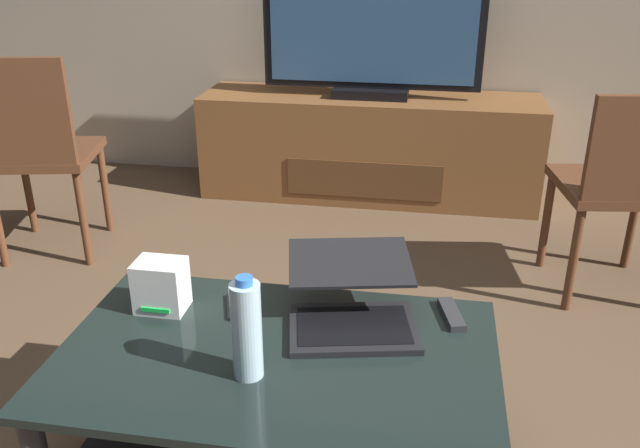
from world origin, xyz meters
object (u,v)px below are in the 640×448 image
object	(u,v)px
television	(372,31)
side_chair	(37,146)
dining_chair	(624,182)
coffee_table	(278,390)
water_bottle_near	(247,330)
router_box	(161,286)
media_cabinet	(369,146)
cell_phone	(239,306)
laptop	(352,301)
tv_remote	(451,314)

from	to	relation	value
television	side_chair	size ratio (longest dim) A/B	1.24
side_chair	television	bearing A→B (deg)	36.71
television	dining_chair	xyz separation A→B (m)	(1.10, -0.99, -0.41)
coffee_table	water_bottle_near	size ratio (longest dim) A/B	4.19
router_box	television	bearing A→B (deg)	79.07
media_cabinet	cell_phone	xyz separation A→B (m)	(-0.18, -2.01, 0.12)
coffee_table	media_cabinet	distance (m)	2.21
dining_chair	cell_phone	size ratio (longest dim) A/B	6.26
water_bottle_near	laptop	bearing A→B (deg)	53.15
laptop	tv_remote	world-z (taller)	laptop
coffee_table	router_box	world-z (taller)	router_box
laptop	tv_remote	size ratio (longest dim) A/B	2.82
dining_chair	router_box	size ratio (longest dim) A/B	5.80
side_chair	router_box	xyz separation A→B (m)	(0.98, -1.00, -0.06)
dining_chair	water_bottle_near	distance (m)	1.75
dining_chair	laptop	distance (m)	1.38
media_cabinet	router_box	world-z (taller)	media_cabinet
dining_chair	cell_phone	xyz separation A→B (m)	(-1.27, -1.00, -0.10)
dining_chair	router_box	distance (m)	1.82
side_chair	dining_chair	bearing A→B (deg)	0.82
dining_chair	tv_remote	distance (m)	1.16
dining_chair	laptop	xyz separation A→B (m)	(-0.94, -1.01, -0.04)
side_chair	laptop	world-z (taller)	side_chair
tv_remote	water_bottle_near	bearing A→B (deg)	-158.41
media_cabinet	laptop	bearing A→B (deg)	-85.58
dining_chair	television	bearing A→B (deg)	138.02
router_box	tv_remote	distance (m)	0.83
media_cabinet	dining_chair	bearing A→B (deg)	-42.60
coffee_table	television	xyz separation A→B (m)	(0.02, 2.19, 0.64)
coffee_table	laptop	bearing A→B (deg)	47.30
television	side_chair	xyz separation A→B (m)	(-1.37, -1.02, -0.39)
router_box	cell_phone	size ratio (longest dim) A/B	1.08
television	dining_chair	distance (m)	1.53
laptop	router_box	bearing A→B (deg)	-176.96
coffee_table	media_cabinet	bearing A→B (deg)	89.56
water_bottle_near	side_chair	bearing A→B (deg)	135.97
media_cabinet	side_chair	world-z (taller)	side_chair
dining_chair	side_chair	distance (m)	2.47
water_bottle_near	cell_phone	size ratio (longest dim) A/B	1.95
water_bottle_near	tv_remote	bearing A→B (deg)	35.64
media_cabinet	laptop	world-z (taller)	media_cabinet
coffee_table	tv_remote	xyz separation A→B (m)	(0.45, 0.25, 0.13)
dining_chair	side_chair	size ratio (longest dim) A/B	0.93
coffee_table	side_chair	size ratio (longest dim) A/B	1.22
media_cabinet	side_chair	distance (m)	1.74
television	water_bottle_near	size ratio (longest dim) A/B	4.26
laptop	coffee_table	bearing A→B (deg)	-132.70
router_box	water_bottle_near	xyz separation A→B (m)	(0.33, -0.26, 0.05)
coffee_table	tv_remote	world-z (taller)	tv_remote
router_box	water_bottle_near	world-z (taller)	water_bottle_near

